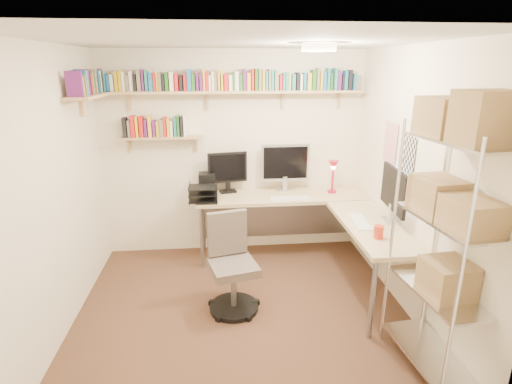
# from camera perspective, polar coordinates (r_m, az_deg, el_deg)

# --- Properties ---
(ground) EXTENTS (3.20, 3.20, 0.00)m
(ground) POSITION_cam_1_polar(r_m,az_deg,el_deg) (4.10, -1.96, -16.71)
(ground) COLOR #4A2F1F
(ground) RESTS_ON ground
(room_shell) EXTENTS (3.24, 3.04, 2.52)m
(room_shell) POSITION_cam_1_polar(r_m,az_deg,el_deg) (3.47, -2.15, 4.91)
(room_shell) COLOR #F1E8C4
(room_shell) RESTS_ON ground
(wall_shelves) EXTENTS (3.12, 1.09, 0.80)m
(wall_shelves) POSITION_cam_1_polar(r_m,az_deg,el_deg) (4.69, -8.64, 13.90)
(wall_shelves) COLOR tan
(wall_shelves) RESTS_ON ground
(corner_desk) EXTENTS (2.24, 2.10, 1.40)m
(corner_desk) POSITION_cam_1_polar(r_m,az_deg,el_deg) (4.66, 5.19, -1.39)
(corner_desk) COLOR beige
(corner_desk) RESTS_ON ground
(office_chair) EXTENTS (0.52, 0.53, 0.97)m
(office_chair) POSITION_cam_1_polar(r_m,az_deg,el_deg) (3.97, -3.48, -11.07)
(office_chair) COLOR black
(office_chair) RESTS_ON ground
(wire_rack) EXTENTS (0.48, 0.87, 2.18)m
(wire_rack) POSITION_cam_1_polar(r_m,az_deg,el_deg) (3.06, 26.66, -0.14)
(wire_rack) COLOR silver
(wire_rack) RESTS_ON ground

